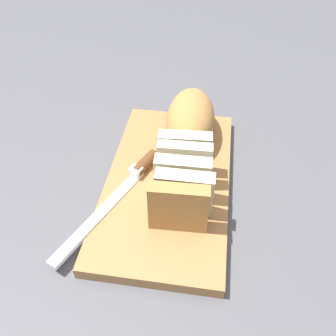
% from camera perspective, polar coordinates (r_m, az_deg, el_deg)
% --- Properties ---
extents(ground_plane, '(3.00, 3.00, 0.00)m').
position_cam_1_polar(ground_plane, '(0.74, 0.00, -3.02)').
color(ground_plane, '#4C4C51').
extents(cutting_board, '(0.45, 0.25, 0.02)m').
position_cam_1_polar(cutting_board, '(0.73, 0.00, -2.36)').
color(cutting_board, '#9E6B3D').
rests_on(cutting_board, ground_plane).
extents(bread_loaf, '(0.37, 0.11, 0.10)m').
position_cam_1_polar(bread_loaf, '(0.74, 3.19, 4.53)').
color(bread_loaf, '#A8753D').
rests_on(bread_loaf, cutting_board).
extents(bread_knife, '(0.28, 0.15, 0.02)m').
position_cam_1_polar(bread_knife, '(0.72, -5.55, -1.32)').
color(bread_knife, silver).
rests_on(bread_knife, cutting_board).
extents(crumb_near_knife, '(0.01, 0.01, 0.01)m').
position_cam_1_polar(crumb_near_knife, '(0.69, 2.76, -3.95)').
color(crumb_near_knife, tan).
rests_on(crumb_near_knife, cutting_board).
extents(crumb_near_loaf, '(0.01, 0.01, 0.01)m').
position_cam_1_polar(crumb_near_loaf, '(0.73, 2.44, -0.38)').
color(crumb_near_loaf, tan).
rests_on(crumb_near_loaf, cutting_board).
extents(crumb_stray_left, '(0.00, 0.00, 0.00)m').
position_cam_1_polar(crumb_stray_left, '(0.70, 0.79, -2.85)').
color(crumb_stray_left, tan).
rests_on(crumb_stray_left, cutting_board).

